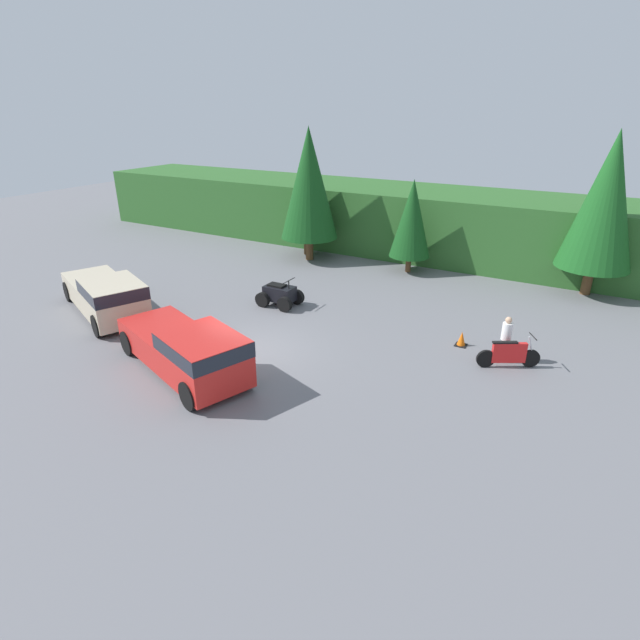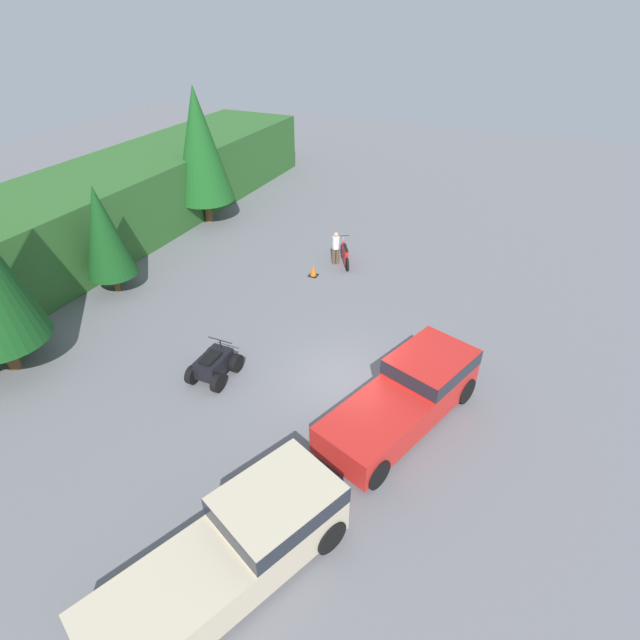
{
  "view_description": "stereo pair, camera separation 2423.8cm",
  "coord_description": "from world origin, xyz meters",
  "px_view_note": "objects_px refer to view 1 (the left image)",
  "views": [
    {
      "loc": [
        10.13,
        -12.71,
        8.27
      ],
      "look_at": [
        1.85,
        1.95,
        0.95
      ],
      "focal_mm": 28.0,
      "sensor_mm": 36.0,
      "label": 1
    },
    {
      "loc": [
        -12.43,
        -4.4,
        11.31
      ],
      "look_at": [
        1.85,
        1.95,
        0.95
      ],
      "focal_mm": 28.0,
      "sensor_mm": 36.0,
      "label": 2
    }
  ],
  "objects_px": {
    "quad_atv": "(280,295)",
    "rider_person": "(506,337)",
    "pickup_truck_red": "(188,349)",
    "pickup_truck_second": "(107,294)",
    "traffic_cone": "(462,339)",
    "dirt_bike": "(509,354)"
  },
  "relations": [
    {
      "from": "dirt_bike",
      "to": "pickup_truck_red",
      "type": "bearing_deg",
      "value": -177.76
    },
    {
      "from": "quad_atv",
      "to": "rider_person",
      "type": "distance_m",
      "value": 9.72
    },
    {
      "from": "dirt_bike",
      "to": "pickup_truck_second",
      "type": "bearing_deg",
      "value": 162.88
    },
    {
      "from": "traffic_cone",
      "to": "quad_atv",
      "type": "bearing_deg",
      "value": 179.68
    },
    {
      "from": "pickup_truck_red",
      "to": "dirt_bike",
      "type": "bearing_deg",
      "value": 52.16
    },
    {
      "from": "pickup_truck_second",
      "to": "rider_person",
      "type": "bearing_deg",
      "value": 38.19
    },
    {
      "from": "pickup_truck_red",
      "to": "traffic_cone",
      "type": "bearing_deg",
      "value": 62.23
    },
    {
      "from": "pickup_truck_second",
      "to": "quad_atv",
      "type": "relative_size",
      "value": 3.46
    },
    {
      "from": "pickup_truck_red",
      "to": "traffic_cone",
      "type": "xyz_separation_m",
      "value": [
        7.21,
        6.61,
        -0.71
      ]
    },
    {
      "from": "pickup_truck_red",
      "to": "dirt_bike",
      "type": "height_order",
      "value": "pickup_truck_red"
    },
    {
      "from": "pickup_truck_second",
      "to": "dirt_bike",
      "type": "bearing_deg",
      "value": 36.64
    },
    {
      "from": "quad_atv",
      "to": "rider_person",
      "type": "xyz_separation_m",
      "value": [
        9.69,
        -0.53,
        0.41
      ]
    },
    {
      "from": "pickup_truck_red",
      "to": "rider_person",
      "type": "bearing_deg",
      "value": 54.57
    },
    {
      "from": "pickup_truck_second",
      "to": "dirt_bike",
      "type": "xyz_separation_m",
      "value": [
        15.54,
        3.61,
        -0.48
      ]
    },
    {
      "from": "pickup_truck_second",
      "to": "dirt_bike",
      "type": "relative_size",
      "value": 3.28
    },
    {
      "from": "pickup_truck_second",
      "to": "traffic_cone",
      "type": "bearing_deg",
      "value": 41.65
    },
    {
      "from": "quad_atv",
      "to": "rider_person",
      "type": "bearing_deg",
      "value": -3.08
    },
    {
      "from": "pickup_truck_second",
      "to": "quad_atv",
      "type": "distance_m",
      "value": 7.23
    },
    {
      "from": "pickup_truck_red",
      "to": "pickup_truck_second",
      "type": "xyz_separation_m",
      "value": [
        -6.52,
        2.12,
        0.0
      ]
    },
    {
      "from": "rider_person",
      "to": "pickup_truck_red",
      "type": "bearing_deg",
      "value": -177.08
    },
    {
      "from": "pickup_truck_red",
      "to": "pickup_truck_second",
      "type": "distance_m",
      "value": 6.86
    },
    {
      "from": "pickup_truck_red",
      "to": "traffic_cone",
      "type": "height_order",
      "value": "pickup_truck_red"
    }
  ]
}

